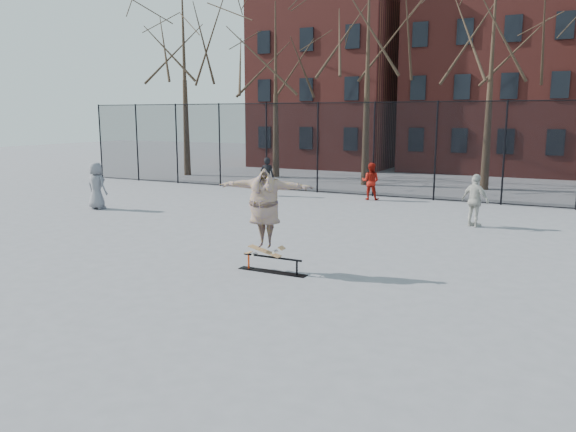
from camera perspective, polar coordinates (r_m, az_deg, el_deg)
The scene contains 11 objects.
ground at distance 12.17m, azimuth -4.79°, elevation -6.19°, with size 100.00×100.00×0.00m, color slate.
skate_rail at distance 12.46m, azimuth -1.61°, elevation -5.09°, with size 1.64×0.25×0.36m.
skateboard at distance 12.48m, azimuth -2.36°, elevation -3.79°, with size 0.85×0.20×0.10m, color brown, non-canonical shape.
skater at distance 12.29m, azimuth -2.39°, elevation 0.37°, with size 2.13×0.58×1.74m, color #503688.
bystander_grey at distance 21.86m, azimuth -18.87°, elevation 2.92°, with size 0.84×0.55×1.72m, color slate.
bystander_black at distance 24.22m, azimuth -2.14°, elevation 4.03°, with size 0.60×0.40×1.65m, color black.
bystander_red at distance 23.26m, azimuth 8.39°, elevation 3.51°, with size 0.74×0.57×1.52m, color #9F160E.
bystander_white at distance 18.32m, azimuth 18.49°, elevation 1.50°, with size 0.96×0.40×1.64m, color beige.
fence at distance 23.77m, azimuth 11.90°, elevation 6.68°, with size 34.03×0.07×4.00m.
tree_row at distance 28.09m, azimuth 14.16°, elevation 17.94°, with size 33.66×7.46×10.67m.
rowhouses at distance 36.42m, azimuth 18.83°, elevation 13.82°, with size 29.00×7.00×13.00m.
Camera 1 is at (6.17, -9.91, 3.42)m, focal length 35.00 mm.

